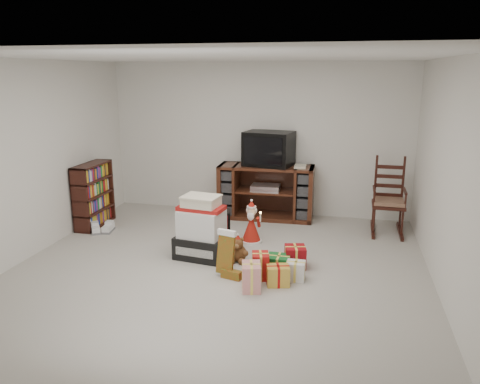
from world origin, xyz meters
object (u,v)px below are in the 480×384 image
gift_pile (202,231)px  crt_television (269,149)px  gift_cluster (277,269)px  red_suitcase (213,230)px  mrs_claus_figurine (205,222)px  bookshelf (94,196)px  teddy_bear (238,251)px  rocking_chair (388,205)px  tv_stand (266,192)px  sneaker_pair (102,229)px  santa_figurine (251,226)px

gift_pile → crt_television: bearing=81.7°
gift_pile → gift_cluster: 1.15m
red_suitcase → mrs_claus_figurine: red_suitcase is taller
gift_pile → crt_television: (0.54, 1.89, 0.79)m
bookshelf → teddy_bear: 2.68m
bookshelf → rocking_chair: (4.43, 0.75, -0.07)m
teddy_bear → mrs_claus_figurine: size_ratio=0.50×
red_suitcase → mrs_claus_figurine: (-0.24, 0.40, -0.03)m
tv_stand → gift_cluster: size_ratio=1.61×
bookshelf → teddy_bear: bearing=-19.6°
bookshelf → tv_stand: bearing=21.6°
tv_stand → bookshelf: (-2.53, -1.00, 0.04)m
gift_pile → sneaker_pair: 1.89m
santa_figurine → mrs_claus_figurine: size_ratio=0.97×
gift_pile → mrs_claus_figurine: (-0.16, 0.67, -0.11)m
mrs_claus_figurine → bookshelf: bearing=174.3°
red_suitcase → teddy_bear: red_suitcase is taller
red_suitcase → santa_figurine: red_suitcase is taller
tv_stand → teddy_bear: (-0.02, -1.89, -0.30)m
rocking_chair → mrs_claus_figurine: size_ratio=1.84×
rocking_chair → sneaker_pair: rocking_chair is taller
tv_stand → mrs_claus_figurine: tv_stand is taller
tv_stand → rocking_chair: 1.91m
tv_stand → red_suitcase: (-0.43, -1.59, -0.16)m
bookshelf → red_suitcase: size_ratio=1.52×
gift_cluster → crt_television: size_ratio=1.16×
mrs_claus_figurine → sneaker_pair: mrs_claus_figurine is taller
bookshelf → crt_television: crt_television is taller
crt_television → sneaker_pair: bearing=-140.1°
bookshelf → red_suitcase: 2.19m
bookshelf → rocking_chair: rocking_chair is taller
sneaker_pair → crt_television: (2.31, 1.29, 1.09)m
tv_stand → rocking_chair: bearing=-9.1°
crt_television → rocking_chair: bearing=2.2°
rocking_chair → santa_figurine: (-1.89, -0.95, -0.16)m
gift_cluster → crt_television: crt_television is taller
rocking_chair → red_suitcase: (-2.33, -1.34, -0.12)m
bookshelf → mrs_claus_figurine: (1.86, -0.19, -0.23)m
teddy_bear → tv_stand: bearing=89.4°
mrs_claus_figurine → santa_figurine: bearing=-0.7°
tv_stand → teddy_bear: 1.92m
bookshelf → gift_pile: size_ratio=1.22×
santa_figurine → gift_cluster: bearing=-64.1°
sneaker_pair → gift_cluster: gift_cluster is taller
gift_pile → teddy_bear: gift_pile is taller
tv_stand → red_suitcase: tv_stand is taller
bookshelf → gift_cluster: bookshelf is taller
bookshelf → santa_figurine: (2.54, -0.19, -0.24)m
teddy_bear → santa_figurine: size_ratio=0.52×
tv_stand → crt_television: size_ratio=1.86×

